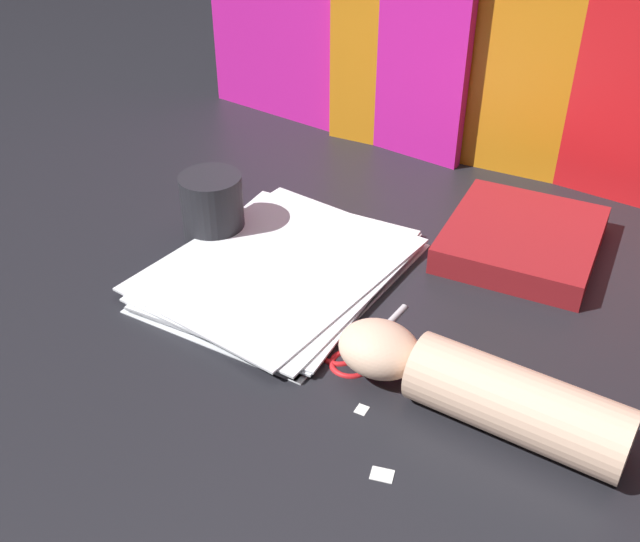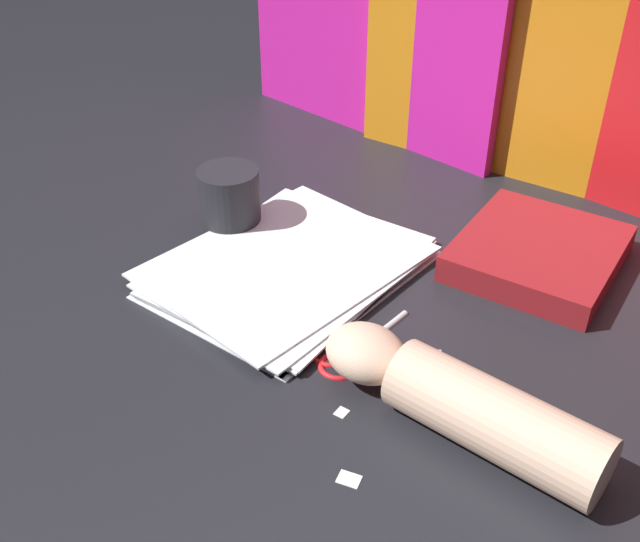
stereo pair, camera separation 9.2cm
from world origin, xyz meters
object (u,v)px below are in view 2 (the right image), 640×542
at_px(book_closed, 538,253).
at_px(hand_forearm, 461,402).
at_px(paper_stack, 290,267).
at_px(scissors, 353,351).
at_px(mug, 230,201).

xyz_separation_m(book_closed, hand_forearm, (0.06, -0.34, 0.02)).
relative_size(paper_stack, book_closed, 1.53).
distance_m(scissors, mug, 0.33).
height_order(paper_stack, mug, mug).
bearing_deg(scissors, mug, 158.76).
relative_size(hand_forearm, mug, 3.33).
bearing_deg(mug, scissors, -21.24).
bearing_deg(mug, book_closed, 25.44).
distance_m(scissors, hand_forearm, 0.16).
relative_size(paper_stack, hand_forearm, 1.15).
distance_m(book_closed, mug, 0.44).
relative_size(book_closed, hand_forearm, 0.75).
height_order(hand_forearm, mug, mug).
height_order(scissors, hand_forearm, hand_forearm).
bearing_deg(paper_stack, mug, 166.31).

